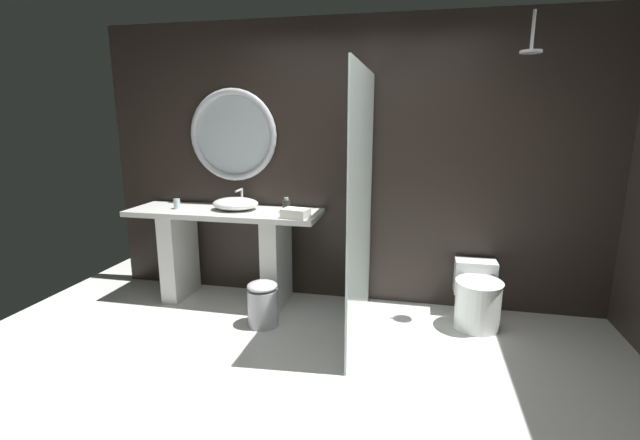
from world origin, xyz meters
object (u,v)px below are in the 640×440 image
round_wall_mirror (233,135)px  folded_hand_towel (296,213)px  tumbler_cup (177,204)px  waste_bin (263,303)px  vessel_sink (236,204)px  toilet (477,296)px  rain_shower_head (531,47)px  soap_dispenser (286,206)px

round_wall_mirror → folded_hand_towel: round_wall_mirror is taller
tumbler_cup → waste_bin: size_ratio=0.24×
vessel_sink → tumbler_cup: (-0.55, -0.08, -0.01)m
tumbler_cup → waste_bin: (0.97, -0.41, -0.74)m
round_wall_mirror → toilet: 2.65m
rain_shower_head → waste_bin: rain_shower_head is taller
toilet → round_wall_mirror: bearing=172.4°
rain_shower_head → folded_hand_towel: bearing=-174.4°
round_wall_mirror → rain_shower_head: bearing=-6.3°
soap_dispenser → round_wall_mirror: round_wall_mirror is taller
round_wall_mirror → folded_hand_towel: bearing=-31.7°
tumbler_cup → toilet: bearing=0.3°
round_wall_mirror → soap_dispenser: bearing=-22.6°
round_wall_mirror → waste_bin: size_ratio=2.23×
round_wall_mirror → vessel_sink: bearing=-67.5°
soap_dispenser → toilet: 1.83m
waste_bin → folded_hand_towel: (0.22, 0.27, 0.73)m
round_wall_mirror → toilet: size_ratio=1.46×
rain_shower_head → toilet: size_ratio=0.51×
vessel_sink → round_wall_mirror: size_ratio=0.50×
vessel_sink → round_wall_mirror: bearing=112.5°
rain_shower_head → vessel_sink: bearing=179.0°
rain_shower_head → toilet: 2.01m
vessel_sink → folded_hand_towel: bearing=-19.0°
tumbler_cup → soap_dispenser: soap_dispenser is taller
soap_dispenser → waste_bin: bearing=-99.5°
toilet → tumbler_cup: bearing=-179.7°
rain_shower_head → waste_bin: 2.90m
waste_bin → soap_dispenser: bearing=80.5°
rain_shower_head → toilet: rain_shower_head is taller
vessel_sink → toilet: size_ratio=0.73×
vessel_sink → soap_dispenser: 0.50m
vessel_sink → folded_hand_towel: (0.64, -0.22, -0.02)m
tumbler_cup → soap_dispenser: size_ratio=0.70×
vessel_sink → round_wall_mirror: (-0.10, 0.24, 0.62)m
toilet → waste_bin: toilet is taller
soap_dispenser → rain_shower_head: 2.32m
rain_shower_head → round_wall_mirror: bearing=173.7°
rain_shower_head → waste_bin: size_ratio=0.78×
round_wall_mirror → toilet: bearing=-7.6°
tumbler_cup → folded_hand_towel: 1.20m
vessel_sink → tumbler_cup: size_ratio=4.52×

